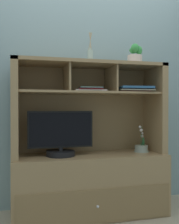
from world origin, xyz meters
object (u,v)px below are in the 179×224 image
(magazine_stack_left, at_px, (90,90))
(diffuser_bottle, at_px, (90,56))
(media_console, at_px, (89,168))
(potted_succulent, at_px, (135,56))
(magazine_stack_centre, at_px, (134,89))
(potted_orchid, at_px, (141,148))
(tv_monitor, at_px, (61,137))

(magazine_stack_left, distance_m, diffuser_bottle, 0.31)
(media_console, height_order, potted_succulent, potted_succulent)
(potted_succulent, bearing_deg, magazine_stack_centre, -121.10)
(potted_orchid, height_order, magazine_stack_left, magazine_stack_left)
(magazine_stack_centre, distance_m, diffuser_bottle, 0.52)
(potted_succulent, bearing_deg, magazine_stack_left, -176.59)
(diffuser_bottle, bearing_deg, media_console, 90.00)
(magazine_stack_centre, xyz_separation_m, diffuser_bottle, (-0.42, 0.03, 0.31))
(media_console, xyz_separation_m, potted_succulent, (0.46, -0.01, 1.07))
(tv_monitor, distance_m, magazine_stack_left, 0.51)
(media_console, relative_size, magazine_stack_left, 4.76)
(magazine_stack_left, relative_size, potted_succulent, 1.47)
(potted_orchid, height_order, magazine_stack_centre, magazine_stack_centre)
(potted_orchid, height_order, potted_succulent, potted_succulent)
(magazine_stack_left, bearing_deg, media_console, 81.37)
(magazine_stack_left, xyz_separation_m, potted_succulent, (0.46, 0.03, 0.33))
(potted_orchid, xyz_separation_m, potted_succulent, (-0.07, 0.00, 0.89))
(diffuser_bottle, distance_m, potted_succulent, 0.46)
(magazine_stack_left, height_order, magazine_stack_centre, magazine_stack_centre)
(magazine_stack_left, bearing_deg, potted_orchid, 2.45)
(magazine_stack_centre, relative_size, diffuser_bottle, 1.27)
(media_console, height_order, diffuser_bottle, diffuser_bottle)
(tv_monitor, bearing_deg, diffuser_bottle, 1.19)
(media_console, relative_size, diffuser_bottle, 5.12)
(potted_orchid, height_order, diffuser_bottle, diffuser_bottle)
(potted_succulent, bearing_deg, tv_monitor, -177.64)
(media_console, xyz_separation_m, magazine_stack_centre, (0.42, -0.07, 0.74))
(potted_succulent, bearing_deg, media_console, 178.92)
(potted_orchid, bearing_deg, diffuser_bottle, -177.86)
(potted_orchid, bearing_deg, media_console, 178.52)
(tv_monitor, xyz_separation_m, magazine_stack_left, (0.27, 0.00, 0.43))
(magazine_stack_centre, relative_size, potted_succulent, 1.74)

